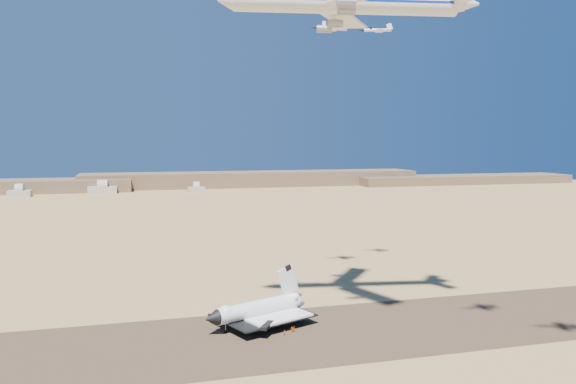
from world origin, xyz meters
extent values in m
plane|color=tan|center=(0.00, 0.00, 0.00)|extent=(1200.00, 1200.00, 0.00)
cube|color=#503A28|center=(0.00, 0.00, 0.03)|extent=(600.00, 50.00, 0.06)
cube|color=brown|center=(120.00, 540.00, 9.00)|extent=(420.00, 60.00, 18.00)
cube|color=brown|center=(400.00, 510.00, 5.50)|extent=(300.00, 60.00, 11.00)
cube|color=#B6B3A1|center=(-140.00, 470.00, 3.25)|extent=(22.00, 14.00, 6.50)
cube|color=#B6B3A1|center=(-60.00, 485.00, 3.75)|extent=(30.00, 15.00, 7.50)
cube|color=#B6B3A1|center=(40.00, 475.00, 2.75)|extent=(19.00, 12.50, 5.50)
cylinder|color=white|center=(10.54, 11.64, 5.38)|extent=(28.45, 15.60, 5.02)
cone|color=black|center=(-4.55, 5.40, 5.38)|extent=(5.55, 5.95, 4.77)
sphere|color=white|center=(-0.24, 7.19, 6.10)|extent=(4.66, 4.66, 4.66)
cube|color=white|center=(13.86, 13.01, 3.32)|extent=(26.46, 27.43, 0.81)
cube|color=black|center=(12.20, 12.32, 2.92)|extent=(33.09, 30.17, 0.45)
cube|color=white|center=(21.32, 16.09, 12.38)|extent=(7.93, 3.75, 10.33)
cylinder|color=gray|center=(-0.24, 7.19, 1.44)|extent=(0.32, 0.32, 2.87)
cylinder|color=black|center=(-0.24, 7.19, 0.49)|extent=(1.07, 0.75, 0.99)
cylinder|color=gray|center=(17.23, 9.54, 1.44)|extent=(0.32, 0.32, 2.87)
cylinder|color=black|center=(17.23, 9.54, 0.49)|extent=(1.07, 0.75, 0.99)
cylinder|color=gray|center=(13.80, 17.84, 1.44)|extent=(0.32, 0.32, 2.87)
cylinder|color=black|center=(13.80, 17.84, 0.49)|extent=(1.07, 0.75, 0.99)
cylinder|color=white|center=(35.07, 1.63, 96.38)|extent=(64.92, 16.56, 6.10)
cone|color=white|center=(0.76, 7.30, 96.38)|extent=(5.69, 6.79, 6.10)
cube|color=white|center=(39.43, 16.37, 95.24)|extent=(24.17, 27.92, 0.67)
cube|color=white|center=(69.93, 2.16, 97.34)|extent=(10.70, 11.43, 0.48)
cylinder|color=gray|center=(31.79, -6.52, 92.38)|extent=(5.10, 3.22, 2.48)
cylinder|color=gray|center=(28.52, -14.67, 92.38)|extent=(5.10, 3.22, 2.48)
cylinder|color=gray|center=(34.59, 10.41, 92.38)|extent=(5.10, 3.22, 2.48)
cylinder|color=gray|center=(34.10, 19.18, 92.38)|extent=(5.10, 3.22, 2.48)
imported|color=#E0550D|center=(16.10, 0.46, 0.85)|extent=(0.56, 0.67, 1.58)
imported|color=#E0550D|center=(19.64, 2.94, 0.90)|extent=(0.85, 0.93, 1.67)
imported|color=#E0550D|center=(18.98, 2.70, 0.95)|extent=(1.14, 1.09, 1.79)
cylinder|color=white|center=(47.54, 49.43, 99.02)|extent=(11.69, 1.83, 1.36)
cone|color=black|center=(40.55, 49.71, 99.02)|extent=(2.57, 1.36, 1.26)
sphere|color=black|center=(44.63, 49.55, 99.50)|extent=(1.36, 1.36, 1.36)
cube|color=white|center=(48.51, 49.40, 98.82)|extent=(3.71, 7.90, 0.24)
cube|color=white|center=(52.39, 49.24, 99.02)|extent=(2.33, 4.94, 0.19)
cube|color=white|center=(52.58, 49.23, 100.38)|extent=(2.94, 0.36, 3.28)
cylinder|color=white|center=(71.44, 61.14, 101.76)|extent=(10.89, 4.58, 1.29)
cone|color=black|center=(65.15, 63.15, 101.76)|extent=(2.64, 1.86, 1.19)
sphere|color=black|center=(68.82, 61.98, 102.22)|extent=(1.29, 1.29, 1.29)
cube|color=white|center=(72.32, 60.86, 101.58)|extent=(5.30, 7.98, 0.23)
cube|color=white|center=(75.82, 59.74, 101.76)|extent=(3.32, 4.99, 0.18)
cube|color=white|center=(75.99, 59.68, 103.05)|extent=(2.72, 1.06, 3.11)
camera|label=1|loc=(-24.94, -153.85, 56.82)|focal=35.00mm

